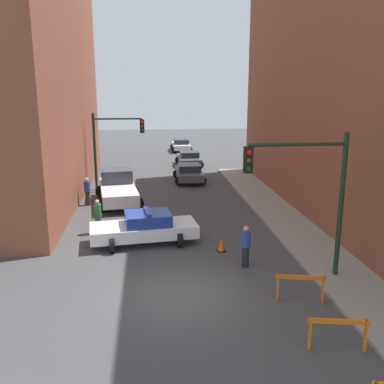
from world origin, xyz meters
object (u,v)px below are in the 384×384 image
(traffic_light_near, at_px, (310,184))
(parked_car_near, at_px, (189,172))
(traffic_light_far, at_px, (111,140))
(police_car, at_px, (145,228))
(barrier_back, at_px, (301,284))
(parked_car_mid, at_px, (189,158))
(pedestrian_crossing, at_px, (98,216))
(pedestrian_corner, at_px, (87,191))
(barrier_mid, at_px, (338,329))
(traffic_cone, at_px, (221,244))
(pedestrian_sidewalk, at_px, (246,246))
(parked_car_far, at_px, (181,145))
(white_truck, at_px, (118,188))

(traffic_light_near, distance_m, parked_car_near, 17.58)
(traffic_light_near, relative_size, traffic_light_far, 1.00)
(police_car, height_order, barrier_back, police_car)
(parked_car_mid, bearing_deg, parked_car_near, -97.08)
(traffic_light_near, height_order, parked_car_mid, traffic_light_near)
(pedestrian_crossing, relative_size, pedestrian_corner, 1.00)
(barrier_mid, bearing_deg, traffic_light_far, 110.60)
(traffic_cone, bearing_deg, parked_car_near, 90.03)
(traffic_light_far, xyz_separation_m, pedestrian_sidewalk, (6.11, -13.83, -2.54))
(traffic_light_near, bearing_deg, traffic_light_far, 118.01)
(pedestrian_corner, bearing_deg, barrier_mid, 131.66)
(parked_car_far, xyz_separation_m, barrier_mid, (1.18, -37.36, -0.06))
(traffic_light_near, height_order, pedestrian_crossing, traffic_light_near)
(pedestrian_corner, height_order, pedestrian_sidewalk, same)
(traffic_light_far, bearing_deg, police_car, -78.32)
(traffic_light_far, distance_m, police_car, 11.34)
(traffic_cone, bearing_deg, traffic_light_near, -49.17)
(parked_car_near, relative_size, pedestrian_corner, 2.60)
(traffic_light_far, height_order, parked_car_near, traffic_light_far)
(white_truck, distance_m, pedestrian_corner, 1.80)
(parked_car_near, height_order, parked_car_far, same)
(traffic_light_near, distance_m, traffic_cone, 5.07)
(barrier_back, bearing_deg, parked_car_mid, 92.64)
(barrier_mid, xyz_separation_m, traffic_cone, (-1.84, 7.31, -0.30))
(traffic_light_far, xyz_separation_m, parked_car_far, (6.12, 17.92, -2.72))
(barrier_mid, bearing_deg, parked_car_near, 94.92)
(police_car, xyz_separation_m, barrier_back, (5.03, -5.96, -0.11))
(pedestrian_crossing, height_order, pedestrian_corner, same)
(white_truck, bearing_deg, parked_car_mid, 58.04)
(traffic_light_far, xyz_separation_m, parked_car_near, (5.46, 2.06, -2.72))
(police_car, bearing_deg, white_truck, 5.94)
(traffic_light_far, distance_m, traffic_cone, 13.65)
(barrier_back, bearing_deg, parked_car_far, 91.88)
(traffic_cone, bearing_deg, white_truck, 119.73)
(parked_car_near, relative_size, pedestrian_crossing, 2.60)
(parked_car_mid, bearing_deg, parked_car_far, 88.37)
(traffic_light_far, height_order, pedestrian_crossing, traffic_light_far)
(traffic_light_near, xyz_separation_m, barrier_mid, (-0.73, -4.34, -2.91))
(parked_car_mid, distance_m, pedestrian_crossing, 18.79)
(parked_car_near, bearing_deg, parked_car_mid, 84.70)
(white_truck, xyz_separation_m, pedestrian_crossing, (-0.58, -5.63, -0.04))
(parked_car_far, height_order, barrier_back, parked_car_far)
(parked_car_mid, distance_m, parked_car_far, 9.36)
(police_car, relative_size, barrier_back, 3.10)
(parked_car_mid, distance_m, barrier_mid, 28.03)
(white_truck, height_order, barrier_mid, white_truck)
(parked_car_near, distance_m, parked_car_far, 15.88)
(parked_car_far, distance_m, traffic_cone, 30.06)
(parked_car_mid, height_order, barrier_back, parked_car_mid)
(white_truck, height_order, pedestrian_sidewalk, white_truck)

